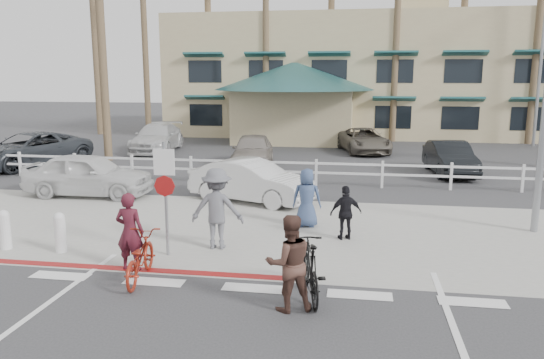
% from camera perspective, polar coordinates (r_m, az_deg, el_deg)
% --- Properties ---
extents(ground, '(140.00, 140.00, 0.00)m').
position_cam_1_polar(ground, '(9.81, -2.68, -13.02)').
color(ground, '#333335').
extents(bike_path, '(12.00, 16.00, 0.01)m').
position_cam_1_polar(bike_path, '(8.07, -5.76, -18.67)').
color(bike_path, '#333335').
rests_on(bike_path, ground).
extents(sidewalk_plaza, '(22.00, 7.00, 0.01)m').
position_cam_1_polar(sidewalk_plaza, '(13.97, 1.13, -5.56)').
color(sidewalk_plaza, gray).
rests_on(sidewalk_plaza, ground).
extents(cross_street, '(40.00, 5.00, 0.01)m').
position_cam_1_polar(cross_street, '(17.81, 2.95, -1.92)').
color(cross_street, '#333335').
rests_on(cross_street, ground).
extents(parking_lot, '(50.00, 16.00, 0.01)m').
position_cam_1_polar(parking_lot, '(27.12, 5.16, 2.53)').
color(parking_lot, '#333335').
rests_on(parking_lot, ground).
extents(curb_red, '(7.00, 0.25, 0.02)m').
position_cam_1_polar(curb_red, '(11.78, -16.05, -9.18)').
color(curb_red, maroon).
rests_on(curb_red, ground).
extents(rail_fence, '(29.40, 0.16, 1.00)m').
position_cam_1_polar(rail_fence, '(19.62, 5.06, 0.73)').
color(rail_fence, silver).
rests_on(rail_fence, ground).
extents(building, '(28.00, 16.00, 11.30)m').
position_cam_1_polar(building, '(39.79, 9.66, 13.27)').
color(building, '#C6B487').
rests_on(building, ground).
extents(sign_post, '(0.50, 0.10, 2.90)m').
position_cam_1_polar(sign_post, '(12.00, -11.37, -1.43)').
color(sign_post, gray).
rests_on(sign_post, ground).
extents(bollard_0, '(0.26, 0.26, 0.95)m').
position_cam_1_polar(bollard_0, '(13.14, -21.82, -5.32)').
color(bollard_0, silver).
rests_on(bollard_0, ground).
extents(bollard_1, '(0.26, 0.26, 0.95)m').
position_cam_1_polar(bollard_1, '(13.90, -26.80, -4.85)').
color(bollard_1, silver).
rests_on(bollard_1, ground).
extents(streetlight_1, '(0.60, 2.00, 9.50)m').
position_cam_1_polar(streetlight_1, '(34.29, 26.94, 11.13)').
color(streetlight_1, gray).
rests_on(streetlight_1, ground).
extents(palm_0, '(4.00, 4.00, 15.00)m').
position_cam_1_polar(palm_0, '(39.24, -18.63, 15.61)').
color(palm_0, black).
rests_on(palm_0, ground).
extents(palm_1, '(4.00, 4.00, 13.00)m').
position_cam_1_polar(palm_1, '(36.58, -13.54, 14.67)').
color(palm_1, black).
rests_on(palm_1, ground).
extents(palm_2, '(4.00, 4.00, 16.00)m').
position_cam_1_polar(palm_2, '(36.35, -6.91, 17.29)').
color(palm_2, black).
rests_on(palm_2, ground).
extents(palm_3, '(4.00, 4.00, 14.00)m').
position_cam_1_polar(palm_3, '(34.40, -0.67, 16.05)').
color(palm_3, black).
rests_on(palm_3, ground).
extents(palm_4, '(4.00, 4.00, 15.00)m').
position_cam_1_polar(palm_4, '(34.98, 6.38, 16.72)').
color(palm_4, black).
rests_on(palm_4, ground).
extents(palm_5, '(4.00, 4.00, 13.00)m').
position_cam_1_polar(palm_5, '(33.92, 13.25, 14.99)').
color(palm_5, black).
rests_on(palm_5, ground).
extents(palm_6, '(4.00, 4.00, 17.00)m').
position_cam_1_polar(palm_6, '(35.58, 20.04, 17.68)').
color(palm_6, black).
rests_on(palm_6, ground).
extents(palm_7, '(4.00, 4.00, 14.00)m').
position_cam_1_polar(palm_7, '(35.37, 26.77, 14.77)').
color(palm_7, black).
rests_on(palm_7, ground).
extents(palm_10, '(4.00, 4.00, 12.00)m').
position_cam_1_polar(palm_10, '(26.63, -17.90, 14.84)').
color(palm_10, black).
rests_on(palm_10, ground).
extents(bike_red, '(0.85, 1.86, 0.94)m').
position_cam_1_polar(bike_red, '(10.92, -14.05, -8.14)').
color(bike_red, maroon).
rests_on(bike_red, ground).
extents(rider_red, '(0.62, 0.42, 1.66)m').
position_cam_1_polar(rider_red, '(11.41, -15.04, -5.44)').
color(rider_red, '#4A1520').
rests_on(rider_red, ground).
extents(bike_black, '(0.93, 1.91, 1.11)m').
position_cam_1_polar(bike_black, '(9.78, 4.14, -9.59)').
color(bike_black, black).
rests_on(bike_black, ground).
extents(rider_black, '(1.01, 0.90, 1.71)m').
position_cam_1_polar(rider_black, '(9.19, 1.87, -8.96)').
color(rider_black, '#4C3027').
rests_on(rider_black, ground).
extents(pedestrian_a, '(1.28, 0.78, 1.91)m').
position_cam_1_polar(pedestrian_a, '(12.46, -5.93, -3.14)').
color(pedestrian_a, slate).
rests_on(pedestrian_a, ground).
extents(pedestrian_child, '(0.86, 0.57, 1.36)m').
position_cam_1_polar(pedestrian_child, '(13.22, 7.95, -3.58)').
color(pedestrian_child, black).
rests_on(pedestrian_child, ground).
extents(pedestrian_b, '(0.80, 0.53, 1.59)m').
position_cam_1_polar(pedestrian_b, '(14.21, 3.76, -1.99)').
color(pedestrian_b, '#34466A').
rests_on(pedestrian_b, ground).
extents(car_white_sedan, '(4.37, 2.81, 1.36)m').
position_cam_1_polar(car_white_sedan, '(17.09, -2.24, -0.16)').
color(car_white_sedan, silver).
rests_on(car_white_sedan, ground).
extents(car_red_compact, '(4.33, 1.80, 1.47)m').
position_cam_1_polar(car_red_compact, '(18.96, -19.13, 0.52)').
color(car_red_compact, silver).
rests_on(car_red_compact, ground).
extents(lot_car_0, '(4.46, 6.07, 1.53)m').
position_cam_1_polar(lot_car_0, '(26.06, -24.69, 2.91)').
color(lot_car_0, '#2E3238').
rests_on(lot_car_0, ground).
extents(lot_car_2, '(2.25, 4.51, 1.47)m').
position_cam_1_polar(lot_car_2, '(23.72, -2.09, 3.14)').
color(lot_car_2, gray).
rests_on(lot_car_2, ground).
extents(lot_car_3, '(1.81, 4.24, 1.36)m').
position_cam_1_polar(lot_car_3, '(23.03, 18.59, 2.18)').
color(lot_car_3, black).
rests_on(lot_car_3, ground).
extents(lot_car_4, '(2.63, 5.28, 1.47)m').
position_cam_1_polar(lot_car_4, '(29.29, -12.26, 4.40)').
color(lot_car_4, silver).
rests_on(lot_car_4, ground).
extents(lot_car_5, '(3.16, 4.98, 1.28)m').
position_cam_1_polar(lot_car_5, '(28.70, 9.87, 4.16)').
color(lot_car_5, '#60594E').
rests_on(lot_car_5, ground).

